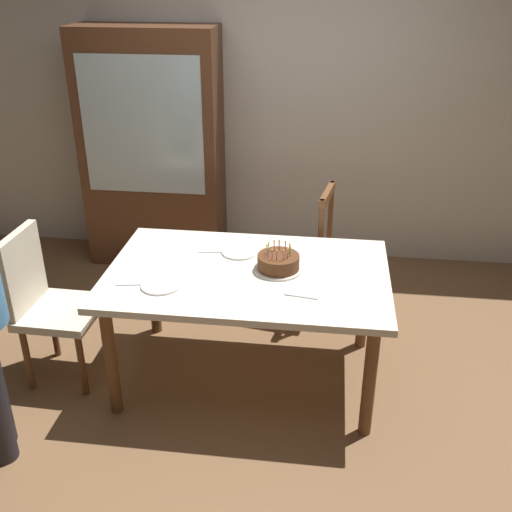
{
  "coord_description": "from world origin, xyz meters",
  "views": [
    {
      "loc": [
        0.43,
        -2.97,
        2.33
      ],
      "look_at": [
        0.05,
        0.0,
        0.83
      ],
      "focal_mm": 41.81,
      "sensor_mm": 36.0,
      "label": 1
    }
  ],
  "objects_px": {
    "birthday_cake": "(278,263)",
    "china_cabinet": "(153,150)",
    "plate_near_celebrant": "(161,285)",
    "chair_upholstered": "(45,299)",
    "plate_far_side": "(240,252)",
    "dining_table": "(247,284)",
    "chair_spindle_back": "(300,253)"
  },
  "relations": [
    {
      "from": "chair_upholstered",
      "to": "dining_table",
      "type": "bearing_deg",
      "value": 5.75
    },
    {
      "from": "chair_spindle_back",
      "to": "birthday_cake",
      "type": "bearing_deg",
      "value": -96.28
    },
    {
      "from": "birthday_cake",
      "to": "china_cabinet",
      "type": "relative_size",
      "value": 0.15
    },
    {
      "from": "chair_spindle_back",
      "to": "china_cabinet",
      "type": "relative_size",
      "value": 0.5
    },
    {
      "from": "chair_upholstered",
      "to": "plate_far_side",
      "type": "bearing_deg",
      "value": 17.56
    },
    {
      "from": "plate_near_celebrant",
      "to": "dining_table",
      "type": "bearing_deg",
      "value": 27.7
    },
    {
      "from": "dining_table",
      "to": "china_cabinet",
      "type": "height_order",
      "value": "china_cabinet"
    },
    {
      "from": "plate_near_celebrant",
      "to": "chair_upholstered",
      "type": "height_order",
      "value": "chair_upholstered"
    },
    {
      "from": "dining_table",
      "to": "chair_spindle_back",
      "type": "xyz_separation_m",
      "value": [
        0.26,
        0.83,
        -0.19
      ]
    },
    {
      "from": "birthday_cake",
      "to": "plate_far_side",
      "type": "height_order",
      "value": "birthday_cake"
    },
    {
      "from": "birthday_cake",
      "to": "plate_near_celebrant",
      "type": "relative_size",
      "value": 1.27
    },
    {
      "from": "plate_far_side",
      "to": "birthday_cake",
      "type": "bearing_deg",
      "value": -37.55
    },
    {
      "from": "birthday_cake",
      "to": "chair_upholstered",
      "type": "bearing_deg",
      "value": -173.45
    },
    {
      "from": "chair_upholstered",
      "to": "china_cabinet",
      "type": "distance_m",
      "value": 1.74
    },
    {
      "from": "chair_spindle_back",
      "to": "plate_far_side",
      "type": "bearing_deg",
      "value": -119.69
    },
    {
      "from": "plate_far_side",
      "to": "dining_table",
      "type": "bearing_deg",
      "value": -70.9
    },
    {
      "from": "birthday_cake",
      "to": "dining_table",
      "type": "bearing_deg",
      "value": -168.05
    },
    {
      "from": "dining_table",
      "to": "plate_near_celebrant",
      "type": "relative_size",
      "value": 7.3
    },
    {
      "from": "chair_upholstered",
      "to": "china_cabinet",
      "type": "bearing_deg",
      "value": 83.13
    },
    {
      "from": "plate_near_celebrant",
      "to": "chair_upholstered",
      "type": "xyz_separation_m",
      "value": [
        -0.75,
        0.11,
        -0.21
      ]
    },
    {
      "from": "plate_far_side",
      "to": "chair_spindle_back",
      "type": "height_order",
      "value": "chair_spindle_back"
    },
    {
      "from": "plate_near_celebrant",
      "to": "china_cabinet",
      "type": "bearing_deg",
      "value": 107.04
    },
    {
      "from": "plate_far_side",
      "to": "chair_upholstered",
      "type": "distance_m",
      "value": 1.18
    },
    {
      "from": "dining_table",
      "to": "birthday_cake",
      "type": "bearing_deg",
      "value": 11.95
    },
    {
      "from": "dining_table",
      "to": "chair_spindle_back",
      "type": "bearing_deg",
      "value": 72.56
    },
    {
      "from": "dining_table",
      "to": "birthday_cake",
      "type": "distance_m",
      "value": 0.22
    },
    {
      "from": "chair_spindle_back",
      "to": "china_cabinet",
      "type": "xyz_separation_m",
      "value": [
        -1.25,
        0.73,
        0.49
      ]
    },
    {
      "from": "birthday_cake",
      "to": "plate_near_celebrant",
      "type": "height_order",
      "value": "birthday_cake"
    },
    {
      "from": "birthday_cake",
      "to": "chair_upholstered",
      "type": "relative_size",
      "value": 0.29
    },
    {
      "from": "plate_near_celebrant",
      "to": "plate_far_side",
      "type": "xyz_separation_m",
      "value": [
        0.36,
        0.46,
        0.0
      ]
    },
    {
      "from": "dining_table",
      "to": "chair_spindle_back",
      "type": "distance_m",
      "value": 0.89
    },
    {
      "from": "dining_table",
      "to": "birthday_cake",
      "type": "xyz_separation_m",
      "value": [
        0.17,
        0.04,
        0.13
      ]
    }
  ]
}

